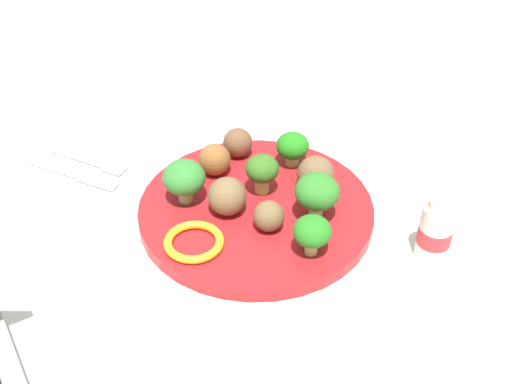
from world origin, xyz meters
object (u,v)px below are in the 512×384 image
object	(u,v)px
meatball_mid_right	(215,160)
fork	(92,159)
plate	(256,210)
napkin	(79,168)
broccoli_floret_front_left	(312,232)
pepper_ring_front_right	(194,242)
meatball_back_right	(238,143)
meatball_mid_left	(227,196)
broccoli_floret_front_right	(184,178)
knife	(73,173)
broccoli_floret_near_rim	(262,170)
meatball_near_rim	(316,174)
yogurt_bottle	(435,231)
broccoli_floret_far_rim	(317,192)
broccoli_floret_back_right	(293,147)
meatball_far_rim	(269,216)

from	to	relation	value
meatball_mid_right	fork	distance (m)	0.17
plate	napkin	distance (m)	0.25
broccoli_floret_front_left	pepper_ring_front_right	bearing A→B (deg)	-159.38
meatball_back_right	plate	bearing A→B (deg)	-51.57
meatball_mid_right	meatball_mid_left	xyz separation A→B (m)	(0.05, -0.06, 0.00)
broccoli_floret_front_right	knife	distance (m)	0.17
broccoli_floret_near_rim	broccoli_floret_front_left	bearing A→B (deg)	-38.36
meatball_near_rim	yogurt_bottle	world-z (taller)	yogurt_bottle
yogurt_bottle	broccoli_floret_far_rim	bearing A→B (deg)	-174.70
broccoli_floret_back_right	knife	world-z (taller)	broccoli_floret_back_right
napkin	meatball_near_rim	bearing A→B (deg)	13.81
broccoli_floret_front_right	broccoli_floret_near_rim	bearing A→B (deg)	36.61
broccoli_floret_back_right	meatball_near_rim	world-z (taller)	meatball_near_rim
broccoli_floret_front_left	meatball_mid_right	distance (m)	0.18
broccoli_floret_front_left	meatball_back_right	world-z (taller)	broccoli_floret_front_left
pepper_ring_front_right	yogurt_bottle	distance (m)	0.26
pepper_ring_front_right	napkin	bearing A→B (deg)	160.90
meatball_far_rim	meatball_near_rim	size ratio (longest dim) A/B	0.78
broccoli_floret_far_rim	meatball_back_right	xyz separation A→B (m)	(-0.14, 0.07, -0.02)
broccoli_floret_front_left	fork	size ratio (longest dim) A/B	0.39
broccoli_floret_back_right	meatball_back_right	xyz separation A→B (m)	(-0.07, -0.01, -0.01)
knife	plate	bearing A→B (deg)	7.83
yogurt_bottle	knife	bearing A→B (deg)	-172.87
broccoli_floret_far_rim	meatball_mid_right	world-z (taller)	broccoli_floret_far_rim
meatball_back_right	meatball_far_rim	distance (m)	0.15
plate	broccoli_floret_front_right	world-z (taller)	broccoli_floret_front_right
meatball_mid_left	knife	world-z (taller)	meatball_mid_left
broccoli_floret_back_right	meatball_far_rim	world-z (taller)	broccoli_floret_back_right
plate	meatball_mid_right	distance (m)	0.09
meatball_mid_right	meatball_far_rim	world-z (taller)	meatball_mid_right
broccoli_floret_front_left	fork	distance (m)	0.34
meatball_mid_right	meatball_near_rim	size ratio (longest dim) A/B	0.88
yogurt_bottle	meatball_mid_right	bearing A→B (deg)	177.15
broccoli_floret_front_left	knife	xyz separation A→B (m)	(-0.33, 0.01, -0.04)
plate	broccoli_floret_front_left	distance (m)	0.11
broccoli_floret_far_rim	knife	world-z (taller)	broccoli_floret_far_rim
broccoli_floret_near_rim	meatball_back_right	size ratio (longest dim) A/B	1.32
meatball_mid_right	meatball_far_rim	xyz separation A→B (m)	(0.11, -0.07, -0.00)
broccoli_floret_front_right	meatball_back_right	size ratio (longest dim) A/B	1.42
napkin	yogurt_bottle	distance (m)	0.46
broccoli_floret_far_rim	napkin	size ratio (longest dim) A/B	0.34
pepper_ring_front_right	napkin	world-z (taller)	pepper_ring_front_right
broccoli_floret_front_left	napkin	bearing A→B (deg)	174.80
pepper_ring_front_right	napkin	size ratio (longest dim) A/B	0.39
broccoli_floret_front_right	broccoli_floret_near_rim	distance (m)	0.09
fork	plate	bearing A→B (deg)	-0.44
broccoli_floret_far_rim	meatball_mid_left	distance (m)	0.10
broccoli_floret_back_right	meatball_mid_left	xyz separation A→B (m)	(-0.03, -0.12, -0.00)
meatball_mid_right	pepper_ring_front_right	size ratio (longest dim) A/B	0.61
fork	meatball_mid_left	bearing A→B (deg)	-6.95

